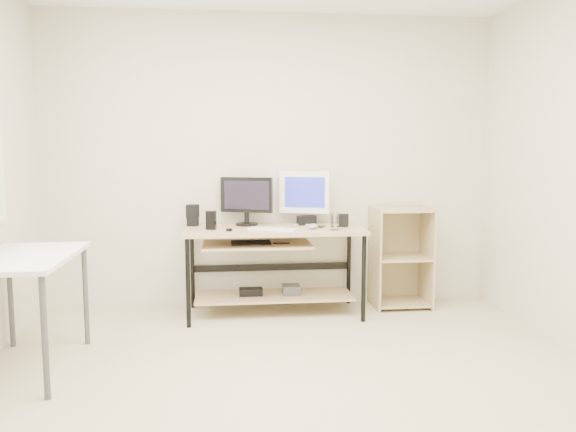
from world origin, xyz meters
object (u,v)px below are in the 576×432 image
(white_imac, at_px, (304,194))
(black_monitor, at_px, (247,198))
(shelf_unit, at_px, (400,256))
(audio_controller, at_px, (211,220))
(desk, at_px, (271,253))
(side_table, at_px, (23,268))

(white_imac, bearing_deg, black_monitor, -160.97)
(black_monitor, distance_m, white_imac, 0.51)
(shelf_unit, xyz_separation_m, audio_controller, (-1.68, -0.20, 0.38))
(shelf_unit, bearing_deg, audio_controller, -173.10)
(white_imac, bearing_deg, desk, -129.15)
(shelf_unit, height_order, black_monitor, black_monitor)
(shelf_unit, xyz_separation_m, white_imac, (-0.87, 0.04, 0.57))
(desk, height_order, black_monitor, black_monitor)
(desk, distance_m, audio_controller, 0.58)
(black_monitor, relative_size, audio_controller, 2.86)
(shelf_unit, bearing_deg, desk, -172.23)
(audio_controller, bearing_deg, black_monitor, 53.68)
(shelf_unit, bearing_deg, white_imac, 177.41)
(desk, bearing_deg, shelf_unit, 7.77)
(desk, relative_size, audio_controller, 9.49)
(shelf_unit, relative_size, audio_controller, 5.70)
(side_table, xyz_separation_m, black_monitor, (1.45, 1.25, 0.32))
(side_table, bearing_deg, audio_controller, 41.47)
(white_imac, distance_m, audio_controller, 0.87)
(side_table, xyz_separation_m, white_imac, (1.96, 1.26, 0.35))
(side_table, bearing_deg, black_monitor, 40.71)
(audio_controller, bearing_deg, white_imac, 32.59)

